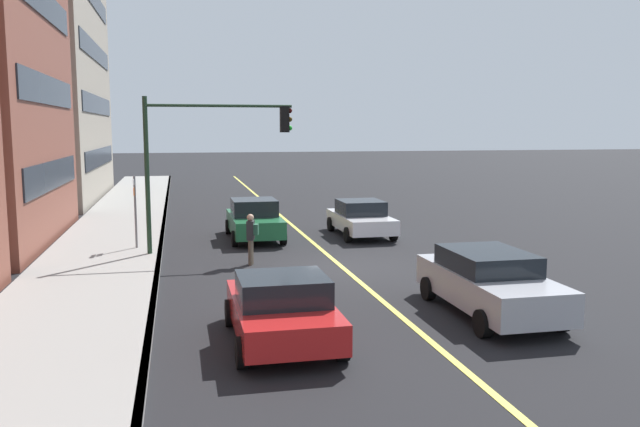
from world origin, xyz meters
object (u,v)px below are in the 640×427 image
car_white (361,218)px  pedestrian_with_backpack (251,235)px  car_green (254,220)px  car_silver (489,282)px  street_sign_post (135,207)px  traffic_light_mast (207,146)px  car_red (282,308)px

car_white → pedestrian_with_backpack: 6.93m
car_white → pedestrian_with_backpack: (-4.76, 5.03, 0.23)m
car_white → car_green: (0.13, 4.36, 0.05)m
car_silver → street_sign_post: (9.94, 8.64, 0.82)m
traffic_light_mast → car_silver: bearing=-144.8°
traffic_light_mast → car_red: bearing=-174.0°
car_red → traffic_light_mast: bearing=6.0°
car_green → street_sign_post: (-1.80, 4.44, 0.82)m
car_silver → car_red: (-0.99, 5.12, -0.07)m
pedestrian_with_backpack → car_red: bearing=178.2°
car_green → car_red: size_ratio=1.13×
car_silver → car_green: (11.74, 4.20, -0.01)m
pedestrian_with_backpack → street_sign_post: size_ratio=0.61×
car_green → car_red: car_green is taller
traffic_light_mast → street_sign_post: size_ratio=2.00×
pedestrian_with_backpack → traffic_light_mast: (1.87, 1.28, 2.84)m
car_silver → pedestrian_with_backpack: bearing=35.4°
car_green → car_white: bearing=-91.7°
pedestrian_with_backpack → car_white: bearing=-46.5°
car_red → pedestrian_with_backpack: bearing=-1.8°
car_red → pedestrian_with_backpack: (7.84, -0.25, 0.24)m
car_red → car_green: bearing=-4.1°
car_silver → car_red: bearing=101.0°
car_silver → street_sign_post: 13.20m
street_sign_post → car_green: bearing=-68.0°
car_red → car_white: bearing=-22.7°
car_white → car_red: (-12.60, 5.28, -0.02)m
pedestrian_with_backpack → car_green: bearing=-7.7°
car_red → pedestrian_with_backpack: 7.85m
car_white → pedestrian_with_backpack: pedestrian_with_backpack is taller
traffic_light_mast → pedestrian_with_backpack: bearing=-145.7°
car_silver → street_sign_post: size_ratio=1.72×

